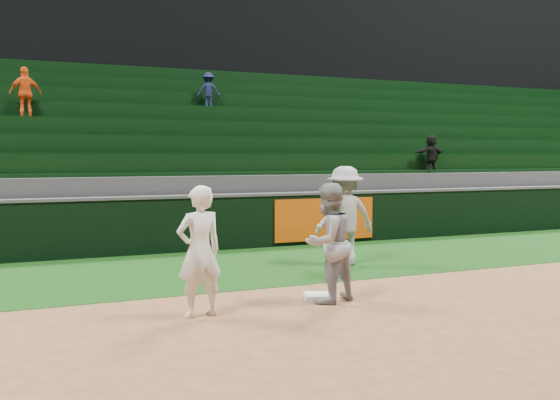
# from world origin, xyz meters

# --- Properties ---
(ground) EXTENTS (70.00, 70.00, 0.00)m
(ground) POSITION_xyz_m (0.00, 0.00, 0.00)
(ground) COLOR brown
(ground) RESTS_ON ground
(foul_grass) EXTENTS (36.00, 4.20, 0.01)m
(foul_grass) POSITION_xyz_m (0.00, 3.00, 0.00)
(foul_grass) COLOR #0E350D
(foul_grass) RESTS_ON ground
(upper_deck) EXTENTS (40.00, 12.00, 12.00)m
(upper_deck) POSITION_xyz_m (0.00, 17.45, 6.00)
(upper_deck) COLOR black
(upper_deck) RESTS_ON ground
(first_base) EXTENTS (0.47, 0.47, 0.08)m
(first_base) POSITION_xyz_m (0.24, -0.10, 0.04)
(first_base) COLOR white
(first_base) RESTS_ON ground
(first_baseman) EXTENTS (0.69, 0.52, 1.72)m
(first_baseman) POSITION_xyz_m (-1.61, -0.36, 0.86)
(first_baseman) COLOR white
(first_baseman) RESTS_ON ground
(baserunner) EXTENTS (1.01, 0.90, 1.72)m
(baserunner) POSITION_xyz_m (0.31, -0.30, 0.86)
(baserunner) COLOR #91929A
(baserunner) RESTS_ON ground
(base_coach) EXTENTS (1.23, 0.71, 1.90)m
(base_coach) POSITION_xyz_m (2.03, 2.30, 0.96)
(base_coach) COLOR #999CA6
(base_coach) RESTS_ON foul_grass
(field_wall) EXTENTS (36.00, 0.45, 1.25)m
(field_wall) POSITION_xyz_m (0.03, 5.20, 0.63)
(field_wall) COLOR black
(field_wall) RESTS_ON ground
(stadium_seating) EXTENTS (36.00, 5.95, 4.85)m
(stadium_seating) POSITION_xyz_m (-0.00, 8.97, 1.70)
(stadium_seating) COLOR #353437
(stadium_seating) RESTS_ON ground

